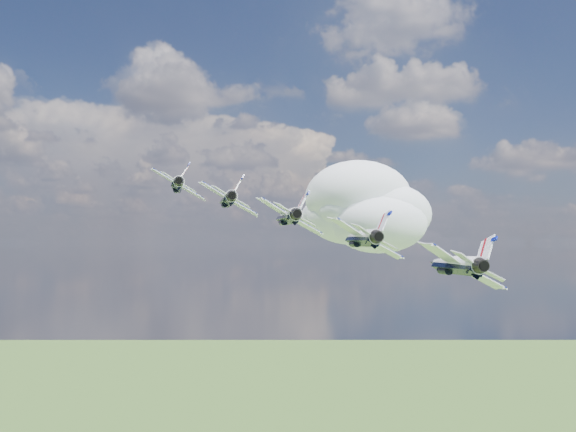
# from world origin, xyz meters

# --- Properties ---
(cloud_far) EXTENTS (66.59, 52.32, 26.16)m
(cloud_far) POSITION_xyz_m (25.42, 200.49, 165.01)
(cloud_far) COLOR white
(jet_0) EXTENTS (12.67, 15.53, 8.21)m
(jet_0) POSITION_xyz_m (-8.23, 30.43, 160.12)
(jet_0) COLOR silver
(jet_1) EXTENTS (12.67, 15.53, 8.21)m
(jet_1) POSITION_xyz_m (0.85, 21.96, 157.21)
(jet_1) COLOR white
(jet_2) EXTENTS (12.67, 15.53, 8.21)m
(jet_2) POSITION_xyz_m (9.94, 13.49, 154.29)
(jet_2) COLOR white
(jet_3) EXTENTS (12.67, 15.53, 8.21)m
(jet_3) POSITION_xyz_m (19.03, 5.02, 151.38)
(jet_3) COLOR white
(jet_4) EXTENTS (12.67, 15.53, 8.21)m
(jet_4) POSITION_xyz_m (28.11, -3.46, 148.46)
(jet_4) COLOR white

